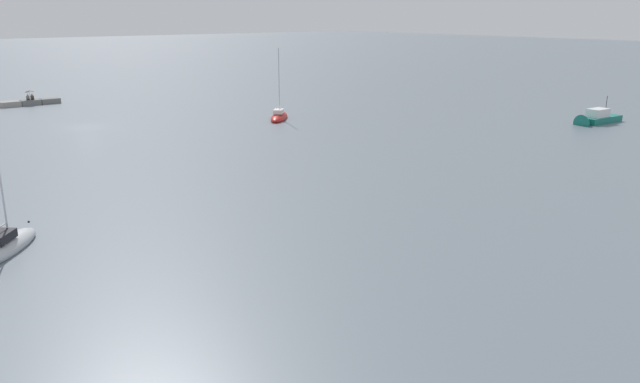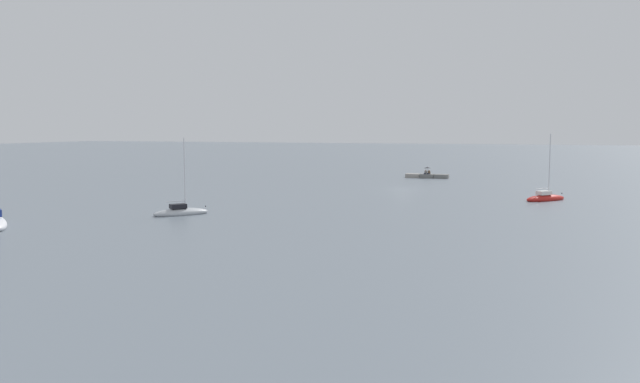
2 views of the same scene
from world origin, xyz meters
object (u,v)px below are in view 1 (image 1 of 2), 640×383
Objects in this scene: umbrella_open_black at (29,91)px; motorboat_teal_near at (595,120)px; sailboat_grey_near at (5,246)px; person_seated_brown_left at (32,98)px; sailboat_red_mid at (279,117)px; person_seated_grey_right at (28,98)px.

umbrella_open_black is 0.20× the size of motorboat_teal_near.
umbrella_open_black is 0.16× the size of sailboat_grey_near.
umbrella_open_black is 55.96m from sailboat_grey_near.
umbrella_open_black is at bearing 12.82° from person_seated_brown_left.
sailboat_grey_near reaches higher than umbrella_open_black.
person_seated_brown_left is at bearing 42.54° from motorboat_teal_near.
person_seated_brown_left is at bearing -176.55° from umbrella_open_black.
person_seated_brown_left is at bearing 166.07° from sailboat_red_mid.
motorboat_teal_near reaches higher than person_seated_brown_left.
sailboat_red_mid reaches higher than umbrella_open_black.
umbrella_open_black is (0.27, 0.02, 0.85)m from person_seated_brown_left.
sailboat_grey_near reaches higher than person_seated_grey_right.
sailboat_grey_near is (15.05, 53.73, -0.65)m from person_seated_grey_right.
sailboat_grey_near is at bearing 83.72° from person_seated_grey_right.
person_seated_brown_left is 0.09× the size of sailboat_red_mid.
sailboat_red_mid is (-18.33, 29.29, -0.64)m from person_seated_brown_left.
motorboat_teal_near is at bearing 139.17° from person_seated_grey_right.
person_seated_grey_right is 0.90m from umbrella_open_black.
sailboat_red_mid reaches higher than motorboat_teal_near.
person_seated_brown_left is 0.57m from person_seated_grey_right.
sailboat_red_mid is 1.26× the size of motorboat_teal_near.
person_seated_grey_right is 0.11× the size of motorboat_teal_near.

